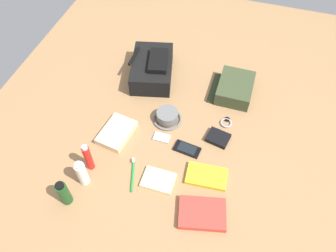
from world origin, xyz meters
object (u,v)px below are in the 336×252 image
Objects in this scene: paperback_novel at (202,214)px; media_player at (162,138)px; toiletry_pouch at (234,88)px; toothbrush at (133,173)px; wallet at (218,138)px; notepad at (158,180)px; folded_towel at (117,133)px; toothpaste_tube at (82,173)px; bucket_hat at (167,117)px; sunscreen_spray at (88,157)px; shampoo_bottle at (64,193)px; cell_phone at (187,149)px; backpack at (152,68)px; travel_guidebook at (206,176)px; wristwatch at (226,122)px.

paperback_novel is 2.74× the size of media_player.
toiletry_pouch is 1.42× the size of toothbrush.
wallet reaches higher than media_player.
notepad is 0.75× the size of folded_towel.
media_player is at bearing -38.29° from toothpaste_tube.
sunscreen_spray reaches higher than bucket_hat.
sunscreen_spray is 1.01× the size of toothbrush.
toothbrush is (-0.23, 0.07, 0.00)m from media_player.
notepad is (-0.32, 0.21, -0.00)m from wallet.
shampoo_bottle reaches higher than cell_phone.
toothpaste_tube is at bearing 174.22° from backpack.
cell_phone is at bearing -135.28° from bucket_hat.
folded_towel is at bearing -7.89° from toothpaste_tube.
paperback_novel is 1.35× the size of toothbrush.
wristwatch is (0.34, -0.03, -0.00)m from travel_guidebook.
folded_towel is at bearing 40.07° from toothbrush.
toothpaste_tube is 1.81× the size of media_player.
backpack is 3.48× the size of wallet.
toiletry_pouch reaches higher than wristwatch.
backpack is at bearing -4.44° from folded_towel.
notepad is (-0.21, 0.08, 0.00)m from cell_phone.
toothbrush is at bearing -62.40° from toothpaste_tube.
toothbrush is at bearing 103.89° from travel_guidebook.
media_player is (-0.42, 0.29, -0.03)m from toiletry_pouch.
wallet is at bearing 169.90° from wristwatch.
notepad is (-0.66, 0.23, -0.03)m from toiletry_pouch.
travel_guidebook is 0.35m from wristwatch.
toiletry_pouch is at bearing -34.21° from shampoo_bottle.
folded_towel is (0.29, 0.52, 0.01)m from paperback_novel.
toothpaste_tube is at bearing 172.11° from folded_towel.
shampoo_bottle is (-0.87, 0.59, 0.03)m from toiletry_pouch.
media_player is at bearing 145.22° from toiletry_pouch.
toothpaste_tube is at bearing -176.15° from sunscreen_spray.
paperback_novel is at bearing -97.73° from sunscreen_spray.
folded_towel is (-0.47, 0.52, -0.02)m from toiletry_pouch.
wallet is 0.52m from folded_towel.
wristwatch is 0.12m from wallet.
wristwatch is at bearing -28.52° from notepad.
toothpaste_tube is at bearing 90.22° from paperback_novel.
folded_towel is at bearing 132.01° from toiletry_pouch.
paperback_novel is at bearing -113.03° from notepad.
paperback_novel is (-0.08, -0.57, -0.07)m from sunscreen_spray.
paperback_novel is at bearing -172.55° from travel_guidebook.
folded_towel is at bearing 101.66° from media_player.
media_player is at bearing 117.21° from wallet.
backpack reaches higher than bucket_hat.
toothbrush is at bearing 89.34° from notepad.
backpack is 1.58× the size of toiletry_pouch.
sunscreen_spray reaches higher than paperback_novel.
sunscreen_spray is at bearing 140.30° from toiletry_pouch.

